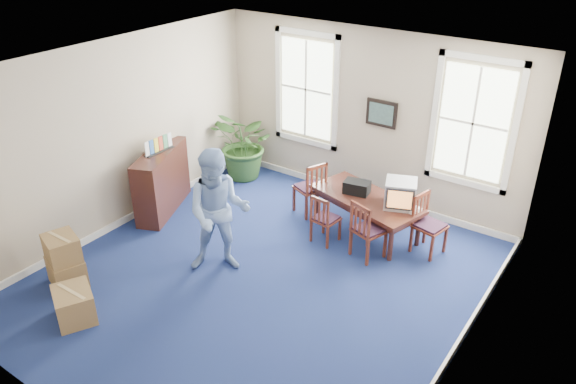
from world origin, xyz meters
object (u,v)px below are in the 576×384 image
Objects in this scene: man at (219,212)px; potted_plant at (245,145)px; chair_near_left at (326,218)px; cardboard_boxes at (80,261)px; conference_table at (365,214)px; crt_tv at (400,193)px; credenza at (162,179)px.

man is 1.36× the size of potted_plant.
cardboard_boxes is (-2.31, -3.08, -0.01)m from chair_near_left.
chair_near_left is (-0.39, -0.66, 0.11)m from conference_table.
chair_near_left is at bearing -23.73° from potted_plant.
potted_plant is 4.24m from cardboard_boxes.
credenza is at bearing 178.50° from crt_tv.
chair_near_left is at bearing 23.36° from man.
crt_tv is 0.35× the size of credenza.
chair_near_left is 2.84m from potted_plant.
conference_table is at bearing 54.13° from cardboard_boxes.
conference_table is 2.67m from man.
man is (-1.32, -2.23, 0.66)m from conference_table.
chair_near_left is 1.90m from man.
crt_tv is 4.24m from credenza.
man is at bearing 47.55° from cardboard_boxes.
potted_plant is 0.97× the size of cardboard_boxes.
potted_plant is (-3.55, 0.43, -0.15)m from crt_tv.
crt_tv is 5.03m from cardboard_boxes.
chair_near_left is (-0.96, -0.70, -0.44)m from crt_tv.
credenza is at bearing -102.47° from potted_plant.
credenza is 2.43m from cardboard_boxes.
potted_plant reaches higher than credenza.
potted_plant is (0.42, 1.90, 0.12)m from credenza.
crt_tv is 2.95m from man.
man is at bearing -151.51° from crt_tv.
potted_plant reaches higher than conference_table.
cardboard_boxes is (-2.70, -3.74, 0.10)m from conference_table.
chair_near_left reaches higher than cardboard_boxes.
credenza is (-2.08, 0.81, -0.38)m from man.
credenza is (-3.97, -1.46, -0.27)m from crt_tv.
credenza is 1.03× the size of cardboard_boxes.
conference_table is at bearing -9.12° from potted_plant.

